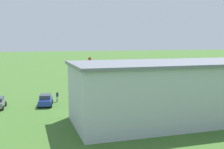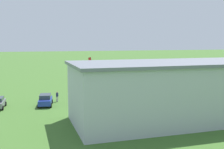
{
  "view_description": "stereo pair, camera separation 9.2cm",
  "coord_description": "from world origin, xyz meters",
  "px_view_note": "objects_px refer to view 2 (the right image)",
  "views": [
    {
      "loc": [
        16.66,
        71.03,
        9.74
      ],
      "look_at": [
        -1.04,
        13.73,
        2.56
      ],
      "focal_mm": 45.02,
      "sensor_mm": 36.0,
      "label": 1
    },
    {
      "loc": [
        16.57,
        71.06,
        9.74
      ],
      "look_at": [
        -1.04,
        13.73,
        2.56
      ],
      "focal_mm": 45.02,
      "sensor_mm": 36.0,
      "label": 2
    }
  ],
  "objects_px": {
    "car_red": "(194,91)",
    "car_blue": "(45,100)",
    "biplane": "(96,66)",
    "person_near_hangar_door": "(57,97)",
    "person_by_parked_cars": "(157,92)",
    "hangar": "(175,91)",
    "person_watching_takeoff": "(139,89)"
  },
  "relations": [
    {
      "from": "car_red",
      "to": "biplane",
      "type": "bearing_deg",
      "value": -70.05
    },
    {
      "from": "car_blue",
      "to": "person_by_parked_cars",
      "type": "bearing_deg",
      "value": -174.94
    },
    {
      "from": "biplane",
      "to": "person_watching_takeoff",
      "type": "xyz_separation_m",
      "value": [
        -2.02,
        24.62,
        -2.38
      ]
    },
    {
      "from": "car_red",
      "to": "person_near_hangar_door",
      "type": "height_order",
      "value": "person_near_hangar_door"
    },
    {
      "from": "biplane",
      "to": "person_near_hangar_door",
      "type": "height_order",
      "value": "biplane"
    },
    {
      "from": "biplane",
      "to": "car_red",
      "type": "xyz_separation_m",
      "value": [
        -10.67,
        29.39,
        -2.4
      ]
    },
    {
      "from": "biplane",
      "to": "car_red",
      "type": "distance_m",
      "value": 31.36
    },
    {
      "from": "hangar",
      "to": "biplane",
      "type": "xyz_separation_m",
      "value": [
        -0.58,
        -42.27,
        -0.41
      ]
    },
    {
      "from": "car_red",
      "to": "car_blue",
      "type": "height_order",
      "value": "car_blue"
    },
    {
      "from": "biplane",
      "to": "person_by_parked_cars",
      "type": "bearing_deg",
      "value": 98.57
    },
    {
      "from": "car_red",
      "to": "person_by_parked_cars",
      "type": "height_order",
      "value": "car_red"
    },
    {
      "from": "biplane",
      "to": "person_watching_takeoff",
      "type": "distance_m",
      "value": 24.82
    },
    {
      "from": "person_watching_takeoff",
      "to": "person_near_hangar_door",
      "type": "bearing_deg",
      "value": 9.9
    },
    {
      "from": "person_watching_takeoff",
      "to": "person_by_parked_cars",
      "type": "xyz_separation_m",
      "value": [
        -2.19,
        3.3,
        -0.1
      ]
    },
    {
      "from": "biplane",
      "to": "person_near_hangar_door",
      "type": "xyz_separation_m",
      "value": [
        13.31,
        27.3,
        -2.41
      ]
    },
    {
      "from": "person_by_parked_cars",
      "to": "hangar",
      "type": "bearing_deg",
      "value": 71.53
    },
    {
      "from": "hangar",
      "to": "car_blue",
      "type": "height_order",
      "value": "hangar"
    },
    {
      "from": "car_red",
      "to": "car_blue",
      "type": "distance_m",
      "value": 26.0
    },
    {
      "from": "biplane",
      "to": "car_red",
      "type": "bearing_deg",
      "value": 109.95
    },
    {
      "from": "car_red",
      "to": "person_by_parked_cars",
      "type": "distance_m",
      "value": 6.62
    },
    {
      "from": "biplane",
      "to": "hangar",
      "type": "bearing_deg",
      "value": 89.21
    },
    {
      "from": "person_by_parked_cars",
      "to": "person_near_hangar_door",
      "type": "height_order",
      "value": "person_near_hangar_door"
    },
    {
      "from": "person_near_hangar_door",
      "to": "car_red",
      "type": "bearing_deg",
      "value": 175.01
    },
    {
      "from": "person_near_hangar_door",
      "to": "person_watching_takeoff",
      "type": "bearing_deg",
      "value": -170.1
    },
    {
      "from": "person_watching_takeoff",
      "to": "car_red",
      "type": "bearing_deg",
      "value": 151.15
    },
    {
      "from": "car_blue",
      "to": "biplane",
      "type": "bearing_deg",
      "value": -117.34
    },
    {
      "from": "hangar",
      "to": "person_watching_takeoff",
      "type": "xyz_separation_m",
      "value": [
        -2.6,
        -17.65,
        -2.79
      ]
    },
    {
      "from": "biplane",
      "to": "car_blue",
      "type": "height_order",
      "value": "biplane"
    },
    {
      "from": "hangar",
      "to": "car_red",
      "type": "bearing_deg",
      "value": -131.14
    },
    {
      "from": "biplane",
      "to": "person_by_parked_cars",
      "type": "xyz_separation_m",
      "value": [
        -4.21,
        27.92,
        -2.48
      ]
    },
    {
      "from": "person_by_parked_cars",
      "to": "biplane",
      "type": "bearing_deg",
      "value": -81.43
    },
    {
      "from": "car_red",
      "to": "person_near_hangar_door",
      "type": "bearing_deg",
      "value": -4.99
    }
  ]
}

